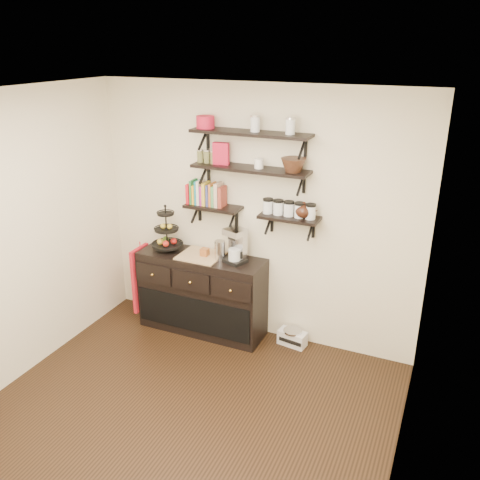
% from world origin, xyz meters
% --- Properties ---
extents(floor, '(3.50, 3.50, 0.00)m').
position_xyz_m(floor, '(0.00, 0.00, 0.00)').
color(floor, black).
rests_on(floor, ground).
extents(ceiling, '(3.50, 3.50, 0.02)m').
position_xyz_m(ceiling, '(0.00, 0.00, 2.70)').
color(ceiling, white).
rests_on(ceiling, back_wall).
extents(back_wall, '(3.50, 0.02, 2.70)m').
position_xyz_m(back_wall, '(0.00, 1.75, 1.35)').
color(back_wall, beige).
rests_on(back_wall, ground).
extents(right_wall, '(0.02, 3.50, 2.70)m').
position_xyz_m(right_wall, '(1.75, 0.00, 1.35)').
color(right_wall, beige).
rests_on(right_wall, ground).
extents(shelf_top, '(1.20, 0.27, 0.23)m').
position_xyz_m(shelf_top, '(0.00, 1.62, 2.23)').
color(shelf_top, black).
rests_on(shelf_top, back_wall).
extents(shelf_mid, '(1.20, 0.27, 0.23)m').
position_xyz_m(shelf_mid, '(0.00, 1.62, 1.88)').
color(shelf_mid, black).
rests_on(shelf_mid, back_wall).
extents(shelf_low_left, '(0.60, 0.25, 0.23)m').
position_xyz_m(shelf_low_left, '(-0.42, 1.63, 1.43)').
color(shelf_low_left, black).
rests_on(shelf_low_left, back_wall).
extents(shelf_low_right, '(0.60, 0.25, 0.23)m').
position_xyz_m(shelf_low_right, '(0.42, 1.63, 1.43)').
color(shelf_low_right, black).
rests_on(shelf_low_right, back_wall).
extents(cookbooks, '(0.43, 0.15, 0.26)m').
position_xyz_m(cookbooks, '(-0.47, 1.63, 1.57)').
color(cookbooks, red).
rests_on(cookbooks, shelf_low_left).
extents(glass_canisters, '(0.54, 0.10, 0.13)m').
position_xyz_m(glass_canisters, '(0.41, 1.63, 1.51)').
color(glass_canisters, silver).
rests_on(glass_canisters, shelf_low_right).
extents(sideboard, '(1.40, 0.50, 0.92)m').
position_xyz_m(sideboard, '(-0.52, 1.51, 0.45)').
color(sideboard, black).
rests_on(sideboard, floor).
extents(fruit_stand, '(0.34, 0.34, 0.50)m').
position_xyz_m(fruit_stand, '(-0.94, 1.52, 1.07)').
color(fruit_stand, black).
rests_on(fruit_stand, sideboard).
extents(candle, '(0.08, 0.08, 0.08)m').
position_xyz_m(candle, '(-0.48, 1.51, 0.96)').
color(candle, brown).
rests_on(candle, sideboard).
extents(coffee_maker, '(0.25, 0.25, 0.37)m').
position_xyz_m(coffee_maker, '(-0.12, 1.54, 1.08)').
color(coffee_maker, black).
rests_on(coffee_maker, sideboard).
extents(thermal_carafe, '(0.11, 0.11, 0.22)m').
position_xyz_m(thermal_carafe, '(-0.28, 1.49, 1.01)').
color(thermal_carafe, silver).
rests_on(thermal_carafe, sideboard).
extents(apron, '(0.04, 0.32, 0.75)m').
position_xyz_m(apron, '(-1.25, 1.41, 0.54)').
color(apron, red).
rests_on(apron, sideboard).
extents(radio, '(0.32, 0.23, 0.18)m').
position_xyz_m(radio, '(0.51, 1.62, 0.09)').
color(radio, silver).
rests_on(radio, floor).
extents(recipe_box, '(0.17, 0.08, 0.22)m').
position_xyz_m(recipe_box, '(-0.31, 1.61, 2.01)').
color(recipe_box, '#B71431').
rests_on(recipe_box, shelf_mid).
extents(walnut_bowl, '(0.24, 0.24, 0.13)m').
position_xyz_m(walnut_bowl, '(0.44, 1.61, 1.96)').
color(walnut_bowl, black).
rests_on(walnut_bowl, shelf_mid).
extents(ramekins, '(0.09, 0.09, 0.10)m').
position_xyz_m(ramekins, '(0.09, 1.61, 1.95)').
color(ramekins, white).
rests_on(ramekins, shelf_mid).
extents(teapot, '(0.22, 0.17, 0.16)m').
position_xyz_m(teapot, '(0.56, 1.63, 1.53)').
color(teapot, black).
rests_on(teapot, shelf_low_right).
extents(red_pot, '(0.18, 0.18, 0.12)m').
position_xyz_m(red_pot, '(-0.48, 1.61, 2.31)').
color(red_pot, '#B71431').
rests_on(red_pot, shelf_top).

